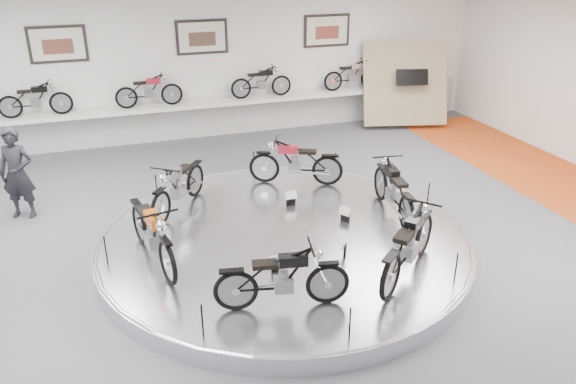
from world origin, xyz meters
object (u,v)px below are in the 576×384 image
object	(u,v)px
bike_b	(296,162)
bike_d	(152,232)
bike_e	(282,277)
shelf	(208,104)
display_platform	(285,242)
bike_a	(394,189)
bike_c	(178,185)
visitor	(17,173)
bike_f	(409,244)

from	to	relation	value
bike_b	bike_d	xyz separation A→B (m)	(-3.18, -2.23, 0.04)
bike_e	shelf	bearing A→B (deg)	96.53
bike_b	display_platform	bearing A→B (deg)	91.12
bike_d	bike_e	world-z (taller)	bike_d
shelf	bike_d	world-z (taller)	bike_d
bike_a	bike_b	bearing A→B (deg)	40.43
bike_d	bike_a	bearing A→B (deg)	82.82
display_platform	bike_c	bearing A→B (deg)	134.27
shelf	bike_b	size ratio (longest dim) A/B	6.62
display_platform	bike_b	world-z (taller)	bike_b
display_platform	visitor	size ratio (longest dim) A/B	3.54
bike_c	bike_f	distance (m)	4.48
bike_d	bike_e	bearing A→B (deg)	29.55
display_platform	bike_a	xyz separation A→B (m)	(2.15, 0.11, 0.65)
bike_b	bike_f	world-z (taller)	bike_f
bike_a	bike_c	size ratio (longest dim) A/B	1.01
bike_c	visitor	distance (m)	3.15
display_platform	bike_e	distance (m)	2.19
bike_b	bike_f	distance (m)	3.90
bike_c	bike_e	distance (m)	3.67
display_platform	bike_e	xyz separation A→B (m)	(-0.70, -1.97, 0.62)
shelf	bike_f	bearing A→B (deg)	-80.71
bike_c	bike_d	distance (m)	1.90
display_platform	visitor	bearing A→B (deg)	146.36
bike_c	visitor	size ratio (longest dim) A/B	0.94
shelf	bike_d	bearing A→B (deg)	-108.77
bike_e	display_platform	bearing A→B (deg)	81.78
bike_b	bike_e	xyz separation A→B (m)	(-1.64, -4.03, -0.02)
bike_f	bike_b	bearing A→B (deg)	55.80
shelf	visitor	distance (m)	5.61
shelf	bike_b	distance (m)	4.45
bike_a	bike_f	distance (m)	2.09
display_platform	bike_e	world-z (taller)	bike_e
shelf	bike_b	bearing A→B (deg)	-77.77
bike_b	bike_f	bearing A→B (deg)	121.65
bike_b	bike_c	distance (m)	2.54
display_platform	bike_f	distance (m)	2.36
bike_c	bike_f	world-z (taller)	bike_f
display_platform	bike_c	distance (m)	2.32
display_platform	bike_f	size ratio (longest dim) A/B	3.54
bike_a	visitor	world-z (taller)	visitor
display_platform	bike_c	world-z (taller)	bike_c
bike_a	bike_e	size ratio (longest dim) A/B	1.07
shelf	bike_f	xyz separation A→B (m)	(1.35, -8.22, -0.17)
bike_c	bike_f	bearing A→B (deg)	77.26
bike_a	visitor	distance (m)	7.14
bike_c	visitor	world-z (taller)	visitor
display_platform	bike_c	xyz separation A→B (m)	(-1.55, 1.59, 0.65)
bike_e	bike_c	bearing A→B (deg)	114.75
display_platform	bike_b	xyz separation A→B (m)	(0.94, 2.06, 0.64)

